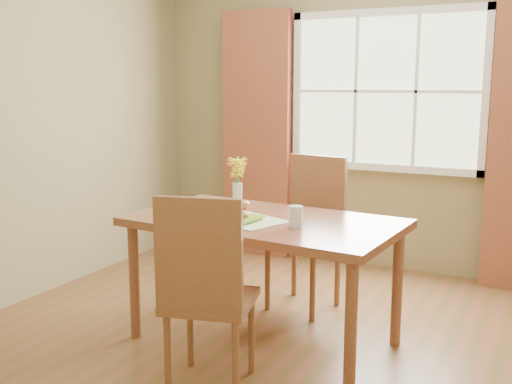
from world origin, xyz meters
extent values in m
cube|color=brown|center=(0.00, 0.00, -0.01)|extent=(4.20, 3.80, 0.02)
cube|color=#867B50|center=(0.00, 1.91, 1.35)|extent=(4.20, 0.02, 2.70)
cube|color=#867B50|center=(0.00, -1.91, 1.35)|extent=(4.20, 0.02, 2.70)
cube|color=#867B50|center=(-2.11, 0.00, 1.35)|extent=(0.02, 3.80, 2.70)
cube|color=#A7BE8F|center=(0.00, 1.88, 1.50)|extent=(1.50, 0.02, 1.20)
cube|color=white|center=(0.00, 1.85, 2.13)|extent=(1.62, 0.04, 0.06)
cube|color=white|center=(0.00, 1.85, 0.87)|extent=(1.62, 0.04, 0.06)
cube|color=white|center=(-0.78, 1.85, 1.50)|extent=(0.06, 0.04, 1.32)
cube|color=white|center=(0.78, 1.85, 1.50)|extent=(0.06, 0.04, 1.32)
cube|color=white|center=(0.00, 1.85, 1.50)|extent=(1.50, 0.03, 0.02)
cube|color=maroon|center=(-1.15, 1.78, 1.10)|extent=(0.65, 0.08, 2.20)
cube|color=brown|center=(-0.23, 0.06, 0.75)|extent=(1.64, 1.00, 0.05)
cylinder|color=brown|center=(-0.96, -0.25, 0.36)|extent=(0.06, 0.06, 0.72)
cylinder|color=brown|center=(0.46, -0.35, 0.36)|extent=(0.06, 0.06, 0.72)
cylinder|color=brown|center=(-0.91, 0.48, 0.36)|extent=(0.06, 0.06, 0.72)
cylinder|color=brown|center=(0.51, 0.38, 0.36)|extent=(0.06, 0.06, 0.72)
cube|color=brown|center=(-0.23, -0.56, 0.46)|extent=(0.53, 0.53, 0.04)
cube|color=brown|center=(-0.18, -0.75, 0.76)|extent=(0.43, 0.14, 0.56)
cylinder|color=brown|center=(-0.35, -0.77, 0.22)|extent=(0.04, 0.04, 0.44)
cylinder|color=brown|center=(-0.01, -0.69, 0.22)|extent=(0.04, 0.04, 0.44)
cylinder|color=brown|center=(-0.44, -0.43, 0.22)|extent=(0.04, 0.04, 0.44)
cylinder|color=brown|center=(-0.10, -0.35, 0.22)|extent=(0.04, 0.04, 0.44)
cube|color=brown|center=(-0.23, 0.68, 0.47)|extent=(0.50, 0.50, 0.04)
cube|color=brown|center=(-0.20, 0.88, 0.78)|extent=(0.44, 0.10, 0.57)
cylinder|color=brown|center=(-0.43, 0.53, 0.23)|extent=(0.04, 0.04, 0.45)
cylinder|color=brown|center=(-0.07, 0.48, 0.23)|extent=(0.04, 0.04, 0.45)
cylinder|color=brown|center=(-0.38, 0.88, 0.23)|extent=(0.04, 0.04, 0.45)
cylinder|color=brown|center=(-0.02, 0.83, 0.23)|extent=(0.04, 0.04, 0.45)
cube|color=beige|center=(-0.30, -0.03, 0.77)|extent=(0.54, 0.46, 0.01)
cube|color=#89C431|center=(-0.34, -0.09, 0.78)|extent=(0.29, 0.29, 0.01)
ellipsoid|color=#C67A43|center=(-0.34, -0.08, 0.81)|extent=(0.17, 0.13, 0.04)
ellipsoid|color=#4C8C2D|center=(-0.29, -0.10, 0.82)|extent=(0.08, 0.06, 0.01)
cylinder|color=red|center=(-0.34, -0.08, 0.84)|extent=(0.08, 0.08, 0.01)
cylinder|color=red|center=(-0.31, -0.07, 0.85)|extent=(0.07, 0.07, 0.01)
ellipsoid|color=#C67A43|center=(-0.33, -0.08, 0.88)|extent=(0.17, 0.13, 0.05)
cylinder|color=silver|center=(0.03, -0.06, 0.83)|extent=(0.08, 0.08, 0.12)
cylinder|color=silver|center=(0.03, -0.06, 0.82)|extent=(0.07, 0.07, 0.10)
cylinder|color=silver|center=(-0.52, 0.27, 0.85)|extent=(0.06, 0.06, 0.16)
cylinder|color=silver|center=(-0.52, 0.27, 0.81)|extent=(0.05, 0.05, 0.08)
cylinder|color=#3D7028|center=(-0.52, 0.27, 0.92)|extent=(0.01, 0.01, 0.30)
cylinder|color=#3D7028|center=(-0.51, 0.27, 0.90)|extent=(0.01, 0.01, 0.25)
cylinder|color=#3D7028|center=(-0.53, 0.28, 0.88)|extent=(0.01, 0.01, 0.21)
cylinder|color=#3D7028|center=(-0.51, 0.28, 0.91)|extent=(0.01, 0.01, 0.27)
camera|label=1|loc=(1.31, -3.06, 1.56)|focal=42.00mm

